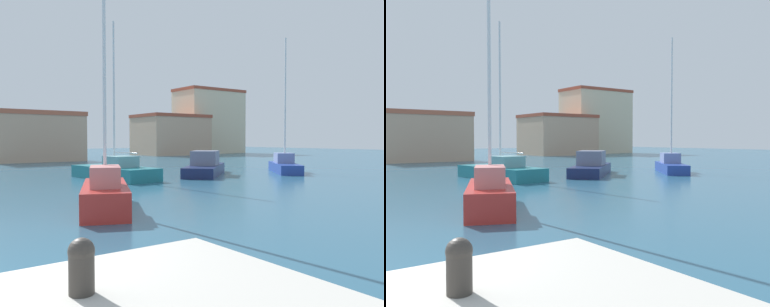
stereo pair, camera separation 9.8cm
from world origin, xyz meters
TOP-DOWN VIEW (x-y plane):
  - water at (15.00, 20.00)m, footprint 160.00×160.00m
  - mooring_bollard at (0.81, -1.99)m, footprint 0.27×0.27m
  - sailboat_red_distant_east at (5.24, 7.49)m, footprint 3.42×5.27m
  - sailboat_teal_far_left at (10.40, 17.63)m, footprint 3.28×7.11m
  - sailboat_blue_distant_north at (23.35, 15.01)m, footprint 4.99×5.69m
  - motorboat_navy_center_channel at (16.99, 16.81)m, footprint 6.46×6.29m
  - waterfront_apartments at (12.11, 42.56)m, footprint 10.02×6.97m
  - harbor_office at (35.41, 49.76)m, footprint 10.72×8.81m
  - yacht_club at (45.12, 51.84)m, footprint 11.97×7.06m

SIDE VIEW (x-z plane):
  - water at x=15.00m, z-range 0.00..0.00m
  - sailboat_teal_far_left at x=10.40m, z-range -4.44..5.52m
  - sailboat_blue_distant_north at x=23.35m, z-range -4.54..5.73m
  - motorboat_navy_center_channel at x=16.99m, z-range -0.25..1.46m
  - sailboat_red_distant_east at x=5.24m, z-range -3.82..5.09m
  - mooring_bollard at x=0.81m, z-range 1.02..1.58m
  - waterfront_apartments at x=12.11m, z-range 0.01..5.74m
  - harbor_office at x=35.41m, z-range 0.01..6.54m
  - yacht_club at x=45.12m, z-range 0.01..11.55m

